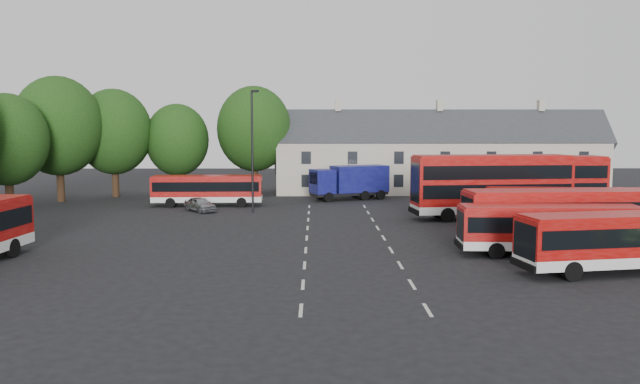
{
  "coord_description": "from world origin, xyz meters",
  "views": [
    {
      "loc": [
        0.59,
        -37.91,
        7.2
      ],
      "look_at": [
        0.92,
        9.67,
        2.2
      ],
      "focal_mm": 35.0,
      "sensor_mm": 36.0,
      "label": 1
    }
  ],
  "objects": [
    {
      "name": "bus_row_e",
      "position": [
        17.88,
        5.59,
        1.73
      ],
      "size": [
        10.37,
        3.52,
        2.88
      ],
      "rotation": [
        0.0,
        0.0,
        -0.12
      ],
      "color": "silver",
      "rests_on": "ground"
    },
    {
      "name": "bus_row_b",
      "position": [
        13.68,
        -3.62,
        1.7
      ],
      "size": [
        10.07,
        2.73,
        2.82
      ],
      "rotation": [
        0.0,
        0.0,
        -0.04
      ],
      "color": "silver",
      "rests_on": "ground"
    },
    {
      "name": "lamppost",
      "position": [
        -4.67,
        13.93,
        5.43
      ],
      "size": [
        0.7,
        0.46,
        10.18
      ],
      "rotation": [
        0.0,
        0.0,
        -0.38
      ],
      "color": "black",
      "rests_on": "ground"
    },
    {
      "name": "lane_markings",
      "position": [
        2.5,
        2.0,
        0.01
      ],
      "size": [
        5.15,
        33.8,
        0.01
      ],
      "color": "beige",
      "rests_on": "ground"
    },
    {
      "name": "bus_dd_south",
      "position": [
        14.28,
        10.35,
        2.85
      ],
      "size": [
        12.44,
        4.14,
        5.0
      ],
      "rotation": [
        0.0,
        0.0,
        0.11
      ],
      "color": "silver",
      "rests_on": "ground"
    },
    {
      "name": "treeline",
      "position": [
        -20.74,
        19.36,
        6.68
      ],
      "size": [
        29.92,
        32.59,
        12.01
      ],
      "color": "black",
      "rests_on": "ground"
    },
    {
      "name": "bus_row_c",
      "position": [
        15.65,
        -0.35,
        2.02
      ],
      "size": [
        12.04,
        3.41,
        3.37
      ],
      "rotation": [
        0.0,
        0.0,
        0.06
      ],
      "color": "silver",
      "rests_on": "ground"
    },
    {
      "name": "ground",
      "position": [
        0.0,
        0.0,
        0.0
      ],
      "size": [
        140.0,
        140.0,
        0.0
      ],
      "primitive_type": "plane",
      "color": "black",
      "rests_on": "ground"
    },
    {
      "name": "box_truck",
      "position": [
        4.02,
        23.31,
        1.89
      ],
      "size": [
        8.01,
        5.1,
        3.36
      ],
      "rotation": [
        0.0,
        0.0,
        0.38
      ],
      "color": "black",
      "rests_on": "ground"
    },
    {
      "name": "bus_north",
      "position": [
        -9.25,
        18.41,
        1.67
      ],
      "size": [
        9.92,
        2.6,
        2.79
      ],
      "rotation": [
        0.0,
        0.0,
        0.03
      ],
      "color": "silver",
      "rests_on": "ground"
    },
    {
      "name": "terrace_houses",
      "position": [
        14.0,
        30.0,
        3.86
      ],
      "size": [
        35.7,
        7.13,
        10.06
      ],
      "color": "beige",
      "rests_on": "ground"
    },
    {
      "name": "bus_row_d",
      "position": [
        16.09,
        2.13,
        1.88
      ],
      "size": [
        11.26,
        3.69,
        3.13
      ],
      "rotation": [
        0.0,
        0.0,
        0.11
      ],
      "color": "silver",
      "rests_on": "ground"
    },
    {
      "name": "silver_car",
      "position": [
        -9.25,
        14.72,
        0.62
      ],
      "size": [
        3.43,
        3.74,
        1.24
      ],
      "primitive_type": "imported",
      "rotation": [
        0.0,
        0.0,
        0.68
      ],
      "color": "#989A9F",
      "rests_on": "ground"
    },
    {
      "name": "bus_row_a",
      "position": [
        15.71,
        -7.82,
        1.78
      ],
      "size": [
        10.73,
        4.14,
        2.96
      ],
      "rotation": [
        0.0,
        0.0,
        0.17
      ],
      "color": "silver",
      "rests_on": "ground"
    },
    {
      "name": "bus_dd_north",
      "position": [
        18.11,
        12.26,
        2.75
      ],
      "size": [
        11.98,
        3.82,
        4.83
      ],
      "rotation": [
        0.0,
        0.0,
        0.1
      ],
      "color": "silver",
      "rests_on": "ground"
    }
  ]
}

